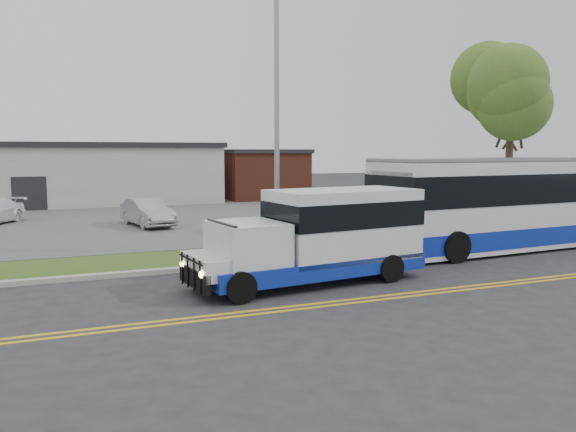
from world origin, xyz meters
name	(u,v)px	position (x,y,z in m)	size (l,w,h in m)	color
ground	(218,277)	(0.00, 0.00, 0.00)	(140.00, 140.00, 0.00)	#28282B
lane_line_north	(261,310)	(0.00, -3.85, 0.01)	(70.00, 0.12, 0.01)	gold
lane_line_south	(265,313)	(0.00, -4.15, 0.01)	(70.00, 0.12, 0.01)	gold
curb	(209,267)	(0.00, 1.10, 0.07)	(80.00, 0.30, 0.15)	#9E9B93
verge	(196,258)	(0.00, 2.90, 0.05)	(80.00, 3.30, 0.10)	#31521B
parking_lot	(140,216)	(0.00, 17.00, 0.05)	(80.00, 25.00, 0.10)	#4C4C4F
commercial_building	(32,174)	(-6.00, 27.00, 2.18)	(25.40, 10.40, 4.35)	#9E9E99
brick_wing	(259,174)	(10.50, 26.00, 1.96)	(6.30, 7.30, 3.90)	brown
tree_east	(512,94)	(14.00, 3.00, 6.20)	(5.20, 5.20, 8.33)	#392B1F
streetlight_near	(278,110)	(3.00, 2.73, 5.23)	(0.35, 1.53, 9.50)	gray
shuttle_bus	(323,233)	(2.66, -1.72, 1.42)	(7.13, 3.03, 2.66)	#0D2694
transit_bus	(520,202)	(12.35, 0.60, 1.78)	(12.79, 3.63, 3.51)	silver
parked_car_a	(148,212)	(-0.33, 11.81, 0.78)	(1.44, 4.12, 1.36)	#9E9FA4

